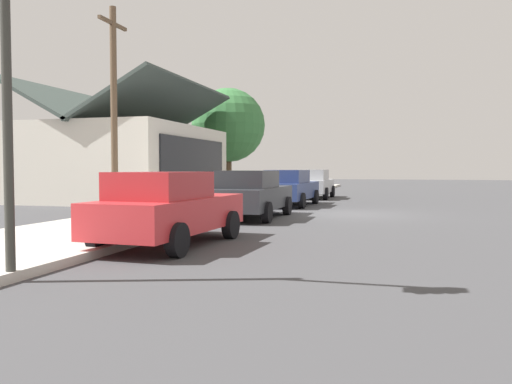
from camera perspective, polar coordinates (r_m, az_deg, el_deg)
name	(u,v)px	position (r m, az deg, el deg)	size (l,w,h in m)	color
ground_plane	(346,214)	(19.06, 9.87, -2.42)	(120.00, 120.00, 0.00)	#424244
sidewalk_curb	(202,209)	(20.38, -6.01, -1.84)	(60.00, 4.20, 0.16)	beige
car_cherry	(169,208)	(11.24, -9.60, -1.76)	(4.50, 2.10, 1.59)	red
car_charcoal	(251,194)	(17.15, -0.56, -0.21)	(4.67, 2.01, 1.59)	#2D3035
car_navy	(290,187)	(22.91, 3.71, 0.50)	(4.89, 2.03, 1.59)	navy
car_silver	(313,184)	(28.80, 6.34, 0.92)	(4.48, 1.94, 1.59)	silver
storefront_building	(127,161)	(28.05, -14.07, 3.35)	(10.55, 8.00, 5.99)	silver
shade_tree	(228,125)	(33.91, -3.08, 7.33)	(4.78, 4.78, 6.85)	brown
traffic_light_main	(69,36)	(7.87, -19.86, 15.88)	(0.37, 2.79, 5.20)	#383833
utility_pole_wooden	(114,106)	(19.78, -15.38, 9.11)	(1.80, 0.24, 7.50)	brown
fire_hydrant_red	(262,194)	(23.68, 0.68, -0.20)	(0.22, 0.22, 0.71)	red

